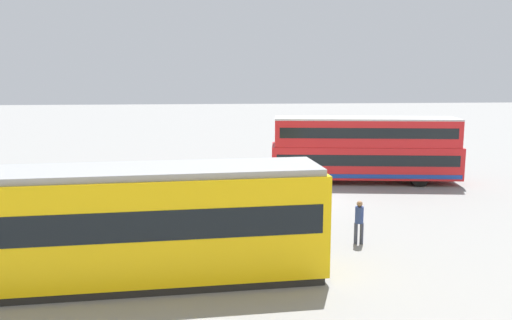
% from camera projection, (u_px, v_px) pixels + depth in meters
% --- Properties ---
extents(ground_plane, '(160.00, 160.00, 0.00)m').
position_uv_depth(ground_plane, '(297.00, 199.00, 27.29)').
color(ground_plane, gray).
extents(double_decker_bus, '(11.15, 3.90, 3.86)m').
position_uv_depth(double_decker_bus, '(365.00, 149.00, 31.09)').
color(double_decker_bus, red).
rests_on(double_decker_bus, ground).
extents(tram_yellow, '(13.22, 3.63, 3.64)m').
position_uv_depth(tram_yellow, '(114.00, 224.00, 16.21)').
color(tram_yellow, '#E5B70C').
rests_on(tram_yellow, ground).
extents(pedestrian_near_railing, '(0.40, 0.40, 1.77)m').
position_uv_depth(pedestrian_near_railing, '(184.00, 196.00, 23.47)').
color(pedestrian_near_railing, '#4C3F2D').
rests_on(pedestrian_near_railing, ground).
extents(pedestrian_crossing, '(0.36, 0.36, 1.69)m').
position_uv_depth(pedestrian_crossing, '(359.00, 219.00, 20.05)').
color(pedestrian_crossing, '#33384C').
rests_on(pedestrian_crossing, ground).
extents(pedestrian_railing, '(6.59, 0.95, 1.08)m').
position_uv_depth(pedestrian_railing, '(237.00, 210.00, 22.23)').
color(pedestrian_railing, gray).
rests_on(pedestrian_railing, ground).
extents(info_sign, '(1.20, 0.13, 2.28)m').
position_uv_depth(info_sign, '(115.00, 190.00, 22.16)').
color(info_sign, slate).
rests_on(info_sign, ground).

